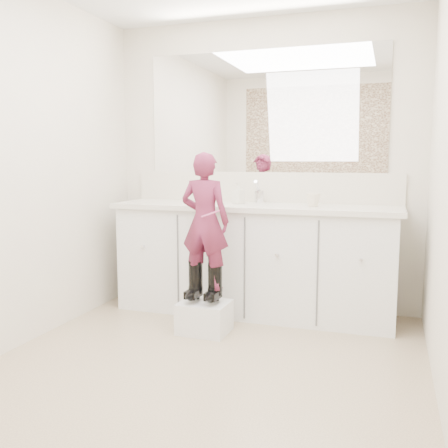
% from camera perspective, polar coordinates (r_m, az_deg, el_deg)
% --- Properties ---
extents(floor, '(3.00, 3.00, 0.00)m').
position_cam_1_polar(floor, '(3.07, -2.82, -16.55)').
color(floor, '#806753').
rests_on(floor, ground).
extents(wall_back, '(2.60, 0.00, 2.60)m').
position_cam_1_polar(wall_back, '(4.24, 4.52, 6.74)').
color(wall_back, beige).
rests_on(wall_back, floor).
extents(wall_left, '(0.00, 3.00, 3.00)m').
position_cam_1_polar(wall_left, '(3.50, -23.31, 6.03)').
color(wall_left, beige).
rests_on(wall_left, floor).
extents(vanity_cabinet, '(2.20, 0.55, 0.85)m').
position_cam_1_polar(vanity_cabinet, '(4.06, 3.46, -4.30)').
color(vanity_cabinet, silver).
rests_on(vanity_cabinet, floor).
extents(countertop, '(2.28, 0.58, 0.04)m').
position_cam_1_polar(countertop, '(3.98, 3.45, 1.95)').
color(countertop, beige).
rests_on(countertop, vanity_cabinet).
extents(backsplash, '(2.28, 0.03, 0.25)m').
position_cam_1_polar(backsplash, '(4.23, 4.44, 4.24)').
color(backsplash, beige).
rests_on(backsplash, countertop).
extents(mirror, '(2.00, 0.02, 1.00)m').
position_cam_1_polar(mirror, '(4.25, 4.54, 12.69)').
color(mirror, white).
rests_on(mirror, wall_back).
extents(faucet, '(0.08, 0.08, 0.10)m').
position_cam_1_polar(faucet, '(4.13, 4.06, 3.12)').
color(faucet, silver).
rests_on(faucet, countertop).
extents(cup, '(0.14, 0.14, 0.10)m').
position_cam_1_polar(cup, '(3.85, 10.16, 2.74)').
color(cup, beige).
rests_on(cup, countertop).
extents(soap_bottle, '(0.10, 0.10, 0.17)m').
position_cam_1_polar(soap_bottle, '(4.05, 1.64, 3.57)').
color(soap_bottle, silver).
rests_on(soap_bottle, countertop).
extents(step_stool, '(0.36, 0.30, 0.22)m').
position_cam_1_polar(step_stool, '(3.68, -2.25, -10.59)').
color(step_stool, silver).
rests_on(step_stool, floor).
extents(boot_left, '(0.11, 0.20, 0.29)m').
position_cam_1_polar(boot_left, '(3.65, -3.27, -6.51)').
color(boot_left, black).
rests_on(boot_left, step_stool).
extents(boot_right, '(0.11, 0.20, 0.29)m').
position_cam_1_polar(boot_right, '(3.60, -1.03, -6.70)').
color(boot_right, black).
rests_on(boot_right, step_stool).
extents(toddler, '(0.36, 0.24, 0.97)m').
position_cam_1_polar(toddler, '(3.54, -2.19, 0.33)').
color(toddler, '#A73361').
rests_on(toddler, step_stool).
extents(toothbrush, '(0.14, 0.02, 0.06)m').
position_cam_1_polar(toothbrush, '(3.44, -1.57, 1.17)').
color(toothbrush, '#D45290').
rests_on(toothbrush, toddler).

